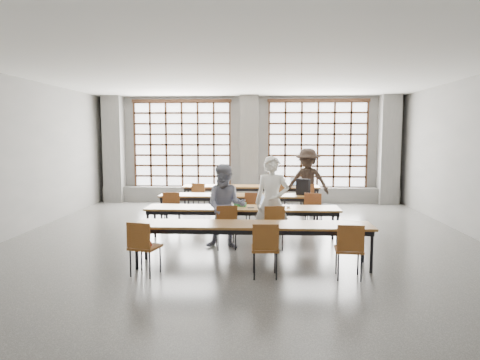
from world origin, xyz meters
The scene contains 39 objects.
floor centered at (0.00, 0.00, 0.00)m, with size 11.00×11.00×0.00m, color #4B4B49.
ceiling centered at (0.00, 0.00, 3.50)m, with size 11.00×11.00×0.00m, color silver.
wall_back centered at (0.00, 5.50, 1.75)m, with size 10.00×10.00×0.00m, color slate.
wall_front centered at (0.00, -5.50, 1.75)m, with size 10.00×10.00×0.00m, color slate.
wall_left centered at (-5.00, 0.00, 1.75)m, with size 11.00×11.00×0.00m, color slate.
column_left centered at (-4.50, 5.22, 1.75)m, with size 0.60×0.55×3.50m, color #5D5C5A.
column_mid centered at (0.00, 5.22, 1.75)m, with size 0.60×0.55×3.50m, color #5D5C5A.
column_right centered at (4.50, 5.22, 1.75)m, with size 0.60×0.55×3.50m, color #5D5C5A.
window_left centered at (-2.25, 5.42, 1.90)m, with size 3.32×0.12×3.00m.
window_right centered at (2.25, 5.42, 1.90)m, with size 3.32×0.12×3.00m.
sill_ledge centered at (0.00, 5.30, 0.25)m, with size 9.80×0.35×0.50m, color #5D5C5A.
desk_row_a centered at (0.10, 3.73, 0.66)m, with size 4.00×0.70×0.73m.
desk_row_b centered at (-0.15, 1.85, 0.66)m, with size 4.00×0.70×0.73m.
desk_row_c centered at (0.01, -0.03, 0.66)m, with size 4.00×0.70×0.73m.
desk_row_d centered at (0.26, -1.69, 0.66)m, with size 4.00×0.70×0.73m.
chair_back_left centered at (-1.33, 3.11, 0.54)m, with size 0.53×0.53×0.88m.
chair_back_mid centered at (0.89, 3.10, 0.54)m, with size 0.43×0.43×0.88m.
chair_back_right centered at (1.68, 3.11, 0.54)m, with size 0.49×0.49×0.88m.
chair_mid_left centered at (-1.74, 1.22, 0.54)m, with size 0.46×0.47×0.88m.
chair_mid_centre centered at (0.23, 1.22, 0.54)m, with size 0.50×0.50×0.88m.
chair_mid_right centered at (1.63, 1.22, 0.54)m, with size 0.51×0.51×0.88m.
chair_front_left centered at (-0.28, -0.66, 0.54)m, with size 0.49×0.49×0.88m.
chair_front_right centered at (0.62, -0.65, 0.54)m, with size 0.51×0.51×0.88m.
chair_near_left centered at (-1.46, -2.32, 0.54)m, with size 0.51×0.51×0.88m.
chair_near_mid centered at (0.46, -2.32, 0.54)m, with size 0.44×0.44×0.88m.
chair_near_right centered at (1.75, -2.32, 0.54)m, with size 0.45×0.46×0.88m.
student_male centered at (0.61, -0.53, 0.91)m, with size 0.66×0.44×1.82m, color white.
student_female centered at (-0.29, -0.53, 0.83)m, with size 0.80×0.63×1.66m, color #19214C.
student_back centered at (1.70, 3.23, 0.93)m, with size 1.20×0.69×1.85m, color black.
laptop_front centered at (0.54, 0.08, 0.79)m, with size 0.41×0.36×0.26m.
laptop_back centered at (1.45, 3.84, 0.79)m, with size 0.36×0.31×0.26m.
mouse centered at (0.96, -0.05, 0.75)m, with size 0.10×0.06×0.04m, color silver.
green_box centered at (-0.04, 0.05, 0.78)m, with size 0.25×0.09×0.09m, color #2C863D.
phone centered at (0.19, -0.13, 0.74)m, with size 0.13×0.06×0.01m, color black.
paper_sheet_a centered at (-0.75, 1.90, 0.73)m, with size 0.30×0.21×0.00m, color white.
paper_sheet_b centered at (-0.45, 1.80, 0.73)m, with size 0.30×0.21×0.00m, color white.
backpack centered at (1.45, 1.90, 0.93)m, with size 0.32×0.20×0.40m, color black.
plastic_bag centered at (1.00, 3.78, 0.87)m, with size 0.26×0.21×0.29m, color white.
red_pouch centered at (-1.44, -2.24, 0.50)m, with size 0.20×0.08×0.06m, color red.
Camera 1 is at (0.39, -8.79, 2.22)m, focal length 32.00 mm.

